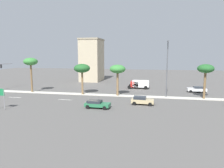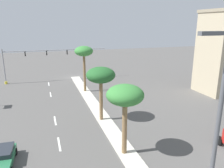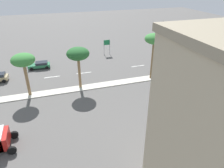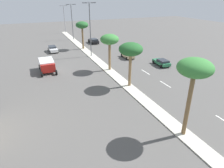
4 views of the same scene
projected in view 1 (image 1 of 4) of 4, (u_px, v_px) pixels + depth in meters
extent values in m
plane|color=#565451|center=(109.00, 95.00, 44.58)|extent=(160.00, 160.00, 0.00)
cube|color=beige|center=(149.00, 97.00, 42.91)|extent=(1.80, 76.50, 0.12)
cube|color=silver|center=(15.00, 97.00, 42.50)|extent=(0.20, 2.80, 0.01)
cube|color=silver|center=(65.00, 100.00, 40.34)|extent=(0.20, 2.80, 0.01)
cube|color=silver|center=(94.00, 101.00, 39.19)|extent=(0.20, 2.80, 0.01)
cube|color=black|center=(1.00, 66.00, 51.70)|extent=(0.20, 0.32, 0.90)
sphere|color=red|center=(1.00, 65.00, 51.69)|extent=(0.18, 0.18, 0.18)
cylinder|color=gray|center=(4.00, 99.00, 32.89)|extent=(0.10, 0.10, 3.40)
cube|color=#19723F|center=(0.00, 92.00, 32.86)|extent=(0.08, 1.49, 1.13)
cube|color=tan|center=(92.00, 61.00, 68.68)|extent=(9.05, 6.32, 13.44)
cube|color=gray|center=(92.00, 39.00, 67.69)|extent=(9.35, 6.62, 0.50)
cylinder|color=brown|center=(31.00, 78.00, 47.79)|extent=(0.41, 0.41, 6.51)
ellipsoid|color=#387F38|center=(31.00, 62.00, 47.24)|extent=(3.16, 3.16, 1.74)
cylinder|color=olive|center=(82.00, 83.00, 45.04)|extent=(0.43, 0.43, 5.10)
ellipsoid|color=#235B28|center=(82.00, 68.00, 44.59)|extent=(3.50, 3.50, 1.93)
cylinder|color=olive|center=(118.00, 84.00, 43.60)|extent=(0.46, 0.46, 5.07)
ellipsoid|color=#387F38|center=(118.00, 69.00, 43.16)|extent=(3.32, 3.32, 1.83)
cylinder|color=brown|center=(205.00, 85.00, 40.47)|extent=(0.46, 0.46, 5.40)
ellipsoid|color=#235B28|center=(206.00, 69.00, 40.01)|extent=(3.15, 3.15, 1.73)
cylinder|color=#515459|center=(167.00, 69.00, 41.58)|extent=(0.20, 0.20, 11.46)
cube|color=#515459|center=(168.00, 41.00, 41.66)|extent=(1.10, 0.24, 0.16)
cube|color=#515459|center=(168.00, 41.00, 39.92)|extent=(1.10, 0.24, 0.16)
cube|color=tan|center=(143.00, 101.00, 36.32)|extent=(1.89, 3.99, 0.66)
cube|color=#262B33|center=(140.00, 98.00, 36.36)|extent=(1.64, 2.22, 0.47)
cylinder|color=black|center=(151.00, 102.00, 36.83)|extent=(0.25, 0.65, 0.64)
cylinder|color=black|center=(150.00, 104.00, 35.26)|extent=(0.25, 0.65, 0.64)
cylinder|color=black|center=(135.00, 101.00, 37.48)|extent=(0.25, 0.65, 0.64)
cylinder|color=black|center=(134.00, 103.00, 35.91)|extent=(0.25, 0.65, 0.64)
cube|color=silver|center=(197.00, 90.00, 48.23)|extent=(1.99, 4.32, 0.65)
cube|color=#262B33|center=(199.00, 87.00, 48.08)|extent=(1.73, 2.40, 0.38)
cylinder|color=black|center=(191.00, 91.00, 47.66)|extent=(0.25, 0.65, 0.64)
cylinder|color=black|center=(189.00, 90.00, 49.36)|extent=(0.25, 0.65, 0.64)
cylinder|color=black|center=(204.00, 92.00, 47.20)|extent=(0.25, 0.65, 0.64)
cylinder|color=black|center=(202.00, 90.00, 48.89)|extent=(0.25, 0.65, 0.64)
cube|color=#287047|center=(98.00, 105.00, 33.94)|extent=(1.99, 4.19, 0.56)
cube|color=#262B33|center=(95.00, 102.00, 34.00)|extent=(1.72, 2.34, 0.41)
cylinder|color=black|center=(107.00, 105.00, 34.46)|extent=(0.25, 0.65, 0.64)
cylinder|color=black|center=(105.00, 108.00, 32.82)|extent=(0.25, 0.65, 0.64)
cylinder|color=black|center=(91.00, 104.00, 35.15)|extent=(0.25, 0.65, 0.64)
cylinder|color=black|center=(88.00, 107.00, 33.51)|extent=(0.25, 0.65, 0.64)
cube|color=#B21E19|center=(135.00, 84.00, 53.80)|extent=(2.47, 1.99, 1.45)
cube|color=silver|center=(141.00, 84.00, 53.48)|extent=(2.47, 4.23, 1.64)
cylinder|color=black|center=(129.00, 87.00, 52.96)|extent=(0.28, 0.90, 0.90)
cylinder|color=black|center=(130.00, 86.00, 55.35)|extent=(0.28, 0.90, 0.90)
cylinder|color=black|center=(146.00, 88.00, 52.14)|extent=(0.28, 0.90, 0.90)
cylinder|color=black|center=(146.00, 86.00, 54.53)|extent=(0.28, 0.90, 0.90)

